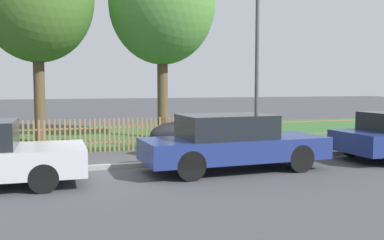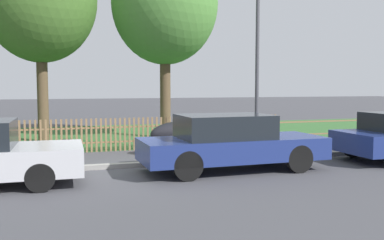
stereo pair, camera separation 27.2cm
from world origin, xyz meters
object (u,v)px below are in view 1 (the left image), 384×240
at_px(covered_motorcycle, 182,134).
at_px(tree_far_left, 162,4).
at_px(street_lamp, 259,23).
at_px(parked_car_navy_estate, 232,142).

distance_m(covered_motorcycle, tree_far_left, 6.33).
height_order(covered_motorcycle, street_lamp, street_lamp).
relative_size(parked_car_navy_estate, street_lamp, 0.73).
xyz_separation_m(parked_car_navy_estate, street_lamp, (1.51, 1.55, 3.18)).
height_order(parked_car_navy_estate, tree_far_left, tree_far_left).
xyz_separation_m(covered_motorcycle, tree_far_left, (0.54, 4.25, 4.67)).
distance_m(covered_motorcycle, street_lamp, 3.98).
height_order(parked_car_navy_estate, street_lamp, street_lamp).
bearing_deg(covered_motorcycle, parked_car_navy_estate, -83.36).
height_order(parked_car_navy_estate, covered_motorcycle, parked_car_navy_estate).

